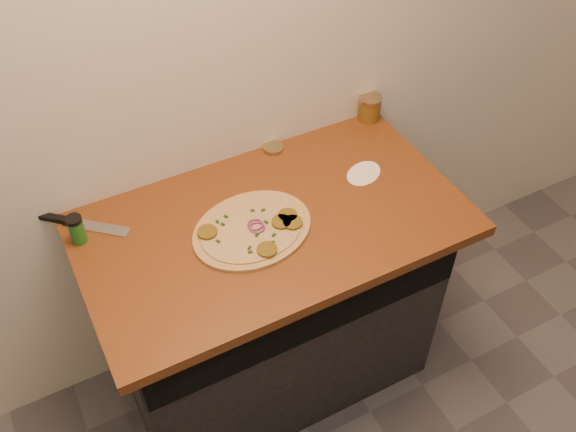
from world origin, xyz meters
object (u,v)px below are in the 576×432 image
chefs_knife (74,222)px  salsa_jar (370,108)px  pizza (253,229)px  spice_shaker (77,229)px

chefs_knife → salsa_jar: salsa_jar is taller
chefs_knife → salsa_jar: (1.10, 0.04, 0.04)m
pizza → salsa_jar: (0.62, 0.32, 0.04)m
salsa_jar → chefs_knife: bearing=-178.2°
pizza → spice_shaker: bearing=156.7°
salsa_jar → spice_shaker: size_ratio=0.96×
pizza → chefs_knife: pizza is taller
chefs_knife → spice_shaker: (-0.00, -0.08, 0.04)m
pizza → salsa_jar: bearing=27.3°
pizza → spice_shaker: size_ratio=4.51×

